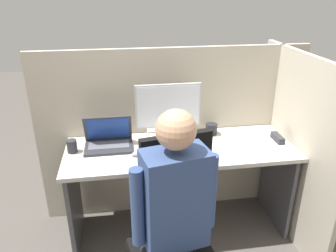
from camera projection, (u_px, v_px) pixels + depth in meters
The scene contains 13 objects.
cubicle_panel_back at pixel (173, 134), 2.74m from camera, with size 2.19×0.04×1.43m.
cubicle_panel_right at pixel (294, 148), 2.51m from camera, with size 0.04×1.23×1.43m.
desk at pixel (180, 168), 2.50m from camera, with size 1.69×0.61×0.76m.
paper_box at pixel (168, 135), 2.55m from camera, with size 0.31×0.25×0.06m.
monitor at pixel (168, 109), 2.46m from camera, with size 0.49×0.20×0.38m.
laptop at pixel (109, 141), 2.42m from camera, with size 0.35×0.24×0.24m.
mouse at pixel (136, 154), 2.30m from camera, with size 0.06×0.04×0.03m.
stapler at pixel (278, 138), 2.52m from camera, with size 0.05×0.15×0.05m.
carrot_toy at pixel (210, 156), 2.26m from camera, with size 0.05×0.14×0.05m.
office_chair at pixel (175, 229), 1.95m from camera, with size 0.55×0.59×1.09m.
person at pixel (175, 216), 1.70m from camera, with size 0.47×0.49×1.34m.
coffee_mug at pixel (211, 129), 2.64m from camera, with size 0.09×0.09×0.08m.
pen_cup at pixel (72, 146), 2.34m from camera, with size 0.07×0.07×0.10m.
Camera 1 is at (-0.42, -1.81, 1.88)m, focal length 35.00 mm.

